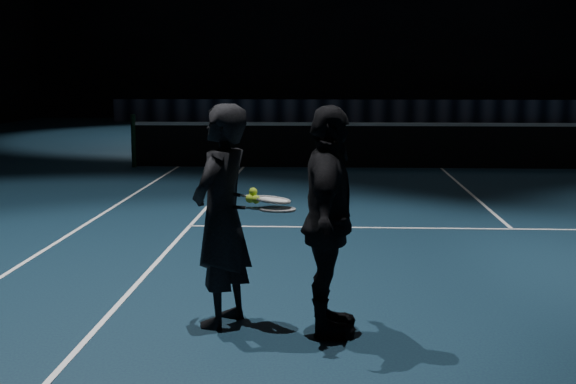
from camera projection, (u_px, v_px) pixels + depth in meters
name	position (u px, v px, depth m)	size (l,w,h in m)	color
floor	(442.00, 169.00, 16.46)	(36.00, 36.00, 0.00)	black
court_lines	(442.00, 169.00, 16.46)	(10.98, 23.78, 0.01)	white
net_post_left	(134.00, 141.00, 16.71)	(0.10, 0.10, 1.10)	black
net_mesh	(443.00, 147.00, 16.40)	(12.80, 0.02, 0.86)	black
net_tape	(443.00, 124.00, 16.33)	(12.80, 0.03, 0.07)	white
sponsor_backdrop	(388.00, 111.00, 31.70)	(22.00, 0.15, 0.90)	black
player_a	(222.00, 216.00, 6.21)	(0.63, 0.42, 1.73)	black
player_b	(328.00, 221.00, 5.98)	(1.02, 0.42, 1.73)	black
racket_lower	(277.00, 209.00, 6.08)	(0.68, 0.22, 0.03)	black
racket_upper	(272.00, 200.00, 6.12)	(0.68, 0.22, 0.03)	black
tennis_balls	(253.00, 197.00, 6.12)	(0.12, 0.10, 0.12)	#AEE831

